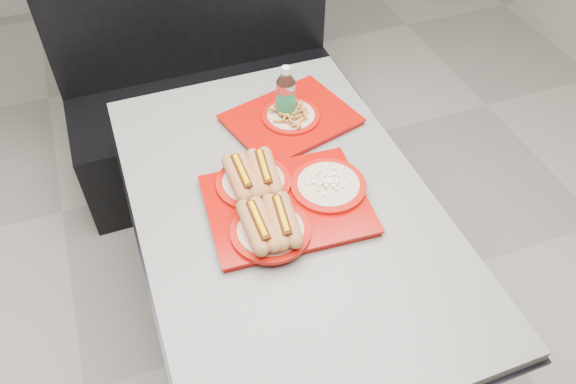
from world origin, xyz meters
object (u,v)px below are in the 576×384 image
object	(u,v)px
tray_near	(280,200)
tray_far	(291,117)
diner_table	(285,237)
booth_bench	(207,94)
water_bottle	(286,98)

from	to	relation	value
tray_near	tray_far	distance (m)	0.41
diner_table	tray_far	size ratio (longest dim) A/B	2.88
tray_far	tray_near	bearing A→B (deg)	-114.92
booth_bench	tray_near	bearing A→B (deg)	-91.09
tray_near	tray_far	world-z (taller)	tray_near
tray_far	water_bottle	size ratio (longest dim) A/B	2.20
diner_table	tray_far	bearing A→B (deg)	66.91
booth_bench	water_bottle	bearing A→B (deg)	-78.82
diner_table	booth_bench	xyz separation A→B (m)	(0.00, 1.09, -0.18)
tray_far	water_bottle	xyz separation A→B (m)	(-0.01, 0.02, 0.07)
diner_table	booth_bench	size ratio (longest dim) A/B	1.05
diner_table	tray_far	xyz separation A→B (m)	(0.15, 0.36, 0.19)
tray_far	diner_table	bearing A→B (deg)	-113.09
diner_table	tray_near	size ratio (longest dim) A/B	2.76
tray_near	water_bottle	world-z (taller)	water_bottle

